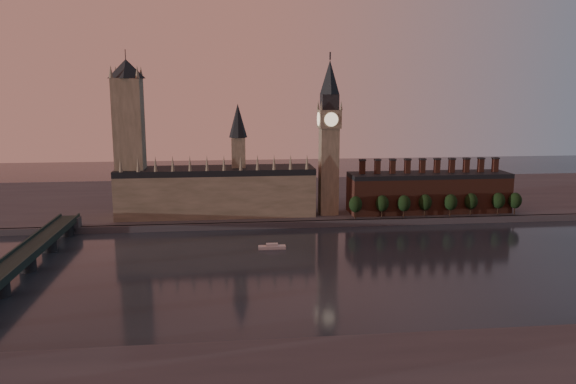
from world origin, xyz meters
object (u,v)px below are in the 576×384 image
object	(u,v)px
victoria_tower	(129,134)
westminster_bridge	(12,269)
river_boat	(272,247)
big_ben	(329,136)

from	to	relation	value
victoria_tower	westminster_bridge	xyz separation A→B (m)	(-35.00, -117.70, -51.65)
westminster_bridge	river_boat	size ratio (longest dim) A/B	13.23
westminster_bridge	river_boat	world-z (taller)	westminster_bridge
westminster_bridge	river_boat	xyz separation A→B (m)	(121.16, 45.40, -6.28)
big_ben	westminster_bridge	distance (m)	205.83
victoria_tower	river_boat	world-z (taller)	victoria_tower
victoria_tower	river_boat	size ratio (longest dim) A/B	7.15
big_ben	river_boat	xyz separation A→B (m)	(-43.84, -67.30, -55.68)
river_boat	victoria_tower	bearing A→B (deg)	140.70
victoria_tower	big_ben	world-z (taller)	victoria_tower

